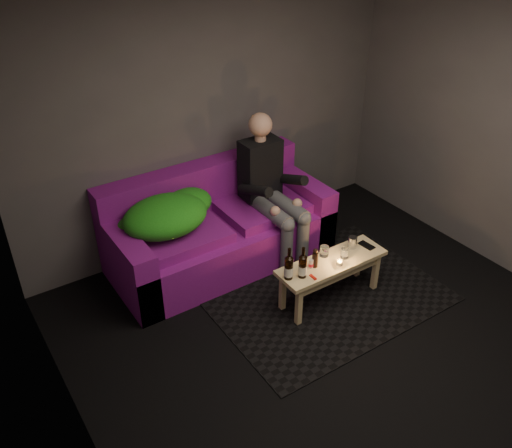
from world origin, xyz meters
The scene contains 17 objects.
floor centered at (0.00, 0.00, 0.00)m, with size 4.50×4.50×0.00m, color black.
room centered at (0.00, 0.47, 1.64)m, with size 4.50×4.50×4.50m.
rug centered at (0.28, 0.78, 0.00)m, with size 2.03×1.48×0.01m, color black.
sofa centered at (-0.22, 1.82, 0.33)m, with size 2.11×0.95×0.91m.
green_blanket centered at (-0.72, 1.81, 0.68)m, with size 0.93×0.63×0.32m.
person centered at (0.27, 1.65, 0.73)m, with size 0.38×0.88×1.41m.
coffee_table centered at (0.28, 0.73, 0.34)m, with size 1.02×0.33×0.42m.
beer_bottle_a centered at (-0.18, 0.75, 0.52)m, with size 0.07×0.07×0.29m.
beer_bottle_b centered at (-0.07, 0.70, 0.52)m, with size 0.07×0.07×0.29m.
salt_shaker centered at (0.07, 0.76, 0.46)m, with size 0.04×0.04×0.08m, color silver.
pepper_mill centered at (0.10, 0.75, 0.48)m, with size 0.05×0.05×0.14m, color black.
tumbler_back centered at (0.27, 0.83, 0.46)m, with size 0.08×0.08×0.09m, color white.
tealight centered at (0.30, 0.65, 0.44)m, with size 0.06×0.06×0.05m.
tumbler_front centered at (0.40, 0.71, 0.46)m, with size 0.07×0.07×0.09m, color white.
steel_cup centered at (0.56, 0.79, 0.47)m, with size 0.08×0.08×0.11m, color #B5B7BC.
smartphone centered at (0.69, 0.73, 0.42)m, with size 0.07×0.15×0.01m, color black.
red_lighter centered at (-0.01, 0.64, 0.42)m, with size 0.02×0.08×0.01m, color red.
Camera 1 is at (-2.37, -2.04, 3.17)m, focal length 38.00 mm.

